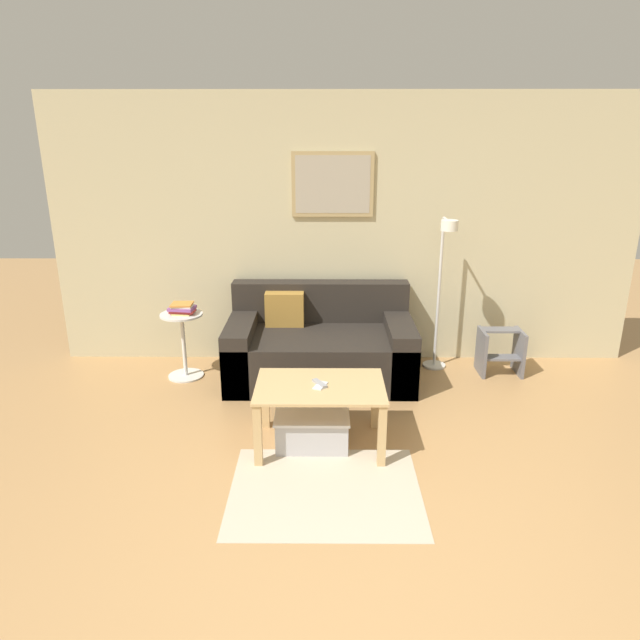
# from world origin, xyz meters

# --- Properties ---
(ground_plane) EXTENTS (16.00, 16.00, 0.00)m
(ground_plane) POSITION_xyz_m (0.00, 0.00, 0.00)
(ground_plane) COLOR tan
(wall_back) EXTENTS (5.60, 0.09, 2.55)m
(wall_back) POSITION_xyz_m (-0.00, 3.27, 1.28)
(wall_back) COLOR #C6BC93
(wall_back) RESTS_ON ground_plane
(area_rug) EXTENTS (1.22, 0.99, 0.01)m
(area_rug) POSITION_xyz_m (-0.19, 0.95, 0.00)
(area_rug) COLOR #C1B299
(area_rug) RESTS_ON ground_plane
(couch) EXTENTS (1.68, 0.96, 0.83)m
(couch) POSITION_xyz_m (-0.24, 2.76, 0.29)
(couch) COLOR #28231E
(couch) RESTS_ON ground_plane
(coffee_table) EXTENTS (0.92, 0.61, 0.48)m
(coffee_table) POSITION_xyz_m (-0.23, 1.52, 0.39)
(coffee_table) COLOR tan
(coffee_table) RESTS_ON ground_plane
(storage_bin) EXTENTS (0.54, 0.43, 0.26)m
(storage_bin) POSITION_xyz_m (-0.29, 1.56, 0.13)
(storage_bin) COLOR #B2B2B7
(storage_bin) RESTS_ON ground_plane
(floor_lamp) EXTENTS (0.22, 0.44, 1.47)m
(floor_lamp) POSITION_xyz_m (0.88, 2.89, 0.91)
(floor_lamp) COLOR silver
(floor_lamp) RESTS_ON ground_plane
(side_table) EXTENTS (0.39, 0.39, 0.62)m
(side_table) POSITION_xyz_m (-1.50, 2.75, 0.37)
(side_table) COLOR silver
(side_table) RESTS_ON ground_plane
(book_stack) EXTENTS (0.24, 0.19, 0.10)m
(book_stack) POSITION_xyz_m (-1.49, 2.75, 0.67)
(book_stack) COLOR #D8C666
(book_stack) RESTS_ON side_table
(remote_control) EXTENTS (0.11, 0.15, 0.02)m
(remote_control) POSITION_xyz_m (-0.23, 1.53, 0.49)
(remote_control) COLOR #99999E
(remote_control) RESTS_ON coffee_table
(cell_phone) EXTENTS (0.11, 0.15, 0.01)m
(cell_phone) POSITION_xyz_m (-0.23, 1.51, 0.48)
(cell_phone) COLOR silver
(cell_phone) RESTS_ON coffee_table
(step_stool) EXTENTS (0.39, 0.31, 0.43)m
(step_stool) POSITION_xyz_m (1.47, 2.85, 0.23)
(step_stool) COLOR slate
(step_stool) RESTS_ON ground_plane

